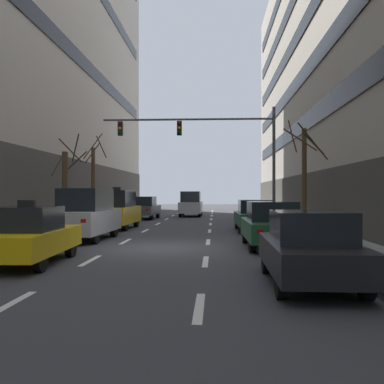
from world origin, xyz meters
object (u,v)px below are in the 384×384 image
(street_tree_3, at_px, (93,181))
(car_driving_2, at_px, (191,204))
(car_parked_0, at_px, (310,249))
(traffic_signal_0, at_px, (214,142))
(car_driving_0, at_px, (144,208))
(car_parked_1, at_px, (271,225))
(taxi_driving_4, at_px, (117,210))
(street_tree_1, at_px, (65,186))
(car_parked_2, at_px, (254,216))
(taxi_driving_3, at_px, (28,236))
(car_driving_1, at_px, (86,214))
(street_tree_2, at_px, (304,175))

(street_tree_3, bearing_deg, car_driving_2, 52.43)
(car_parked_0, height_order, traffic_signal_0, traffic_signal_0)
(car_driving_0, xyz_separation_m, car_parked_1, (7.33, -16.84, -0.02))
(car_parked_1, height_order, street_tree_3, street_tree_3)
(car_driving_0, bearing_deg, car_parked_1, -66.47)
(taxi_driving_4, bearing_deg, car_parked_1, -46.74)
(car_parked_0, xyz_separation_m, street_tree_1, (-10.03, 13.72, 1.53))
(car_parked_2, distance_m, traffic_signal_0, 5.78)
(car_parked_2, xyz_separation_m, traffic_signal_0, (-2.04, 3.43, 4.19))
(taxi_driving_3, distance_m, car_parked_0, 7.51)
(car_driving_0, xyz_separation_m, traffic_signal_0, (5.29, -6.71, 4.15))
(car_parked_1, bearing_deg, car_driving_1, 163.78)
(street_tree_2, bearing_deg, traffic_signal_0, 128.56)
(taxi_driving_4, distance_m, street_tree_2, 10.10)
(car_driving_2, height_order, car_parked_2, car_driving_2)
(street_tree_2, xyz_separation_m, street_tree_3, (-12.20, 7.96, -0.06))
(street_tree_1, relative_size, street_tree_3, 0.85)
(car_parked_1, distance_m, street_tree_1, 12.54)
(traffic_signal_0, bearing_deg, car_driving_2, 100.54)
(taxi_driving_3, xyz_separation_m, traffic_signal_0, (5.09, 14.10, 4.19))
(taxi_driving_3, xyz_separation_m, street_tree_1, (-2.90, 11.35, 1.52))
(car_parked_1, relative_size, car_parked_2, 1.03)
(car_driving_0, height_order, street_tree_1, street_tree_1)
(car_driving_1, relative_size, street_tree_2, 0.85)
(car_driving_2, relative_size, car_parked_1, 0.97)
(car_parked_1, bearing_deg, street_tree_1, 143.71)
(car_parked_2, bearing_deg, car_parked_0, -90.01)
(car_parked_0, relative_size, street_tree_1, 0.85)
(car_parked_2, xyz_separation_m, street_tree_2, (2.15, -1.82, 2.01))
(car_driving_1, height_order, taxi_driving_3, car_driving_1)
(street_tree_2, bearing_deg, street_tree_3, 146.88)
(car_driving_0, xyz_separation_m, street_tree_1, (-2.71, -9.47, 1.47))
(street_tree_3, bearing_deg, taxi_driving_4, -61.75)
(street_tree_2, bearing_deg, car_parked_2, 139.71)
(taxi_driving_3, distance_m, car_parked_1, 8.17)
(car_parked_0, distance_m, car_parked_1, 6.35)
(traffic_signal_0, xyz_separation_m, street_tree_2, (4.19, -5.25, -2.17))
(taxi_driving_3, height_order, car_parked_0, taxi_driving_3)
(taxi_driving_3, xyz_separation_m, car_parked_0, (7.13, -2.37, -0.01))
(street_tree_3, bearing_deg, car_parked_0, -62.35)
(traffic_signal_0, bearing_deg, street_tree_3, 161.35)
(car_parked_2, xyz_separation_m, street_tree_3, (-10.05, 6.14, 1.95))
(car_driving_2, xyz_separation_m, car_parked_0, (4.00, -27.03, -0.26))
(car_parked_0, bearing_deg, taxi_driving_4, 117.43)
(car_driving_0, height_order, car_parked_2, car_driving_0)
(car_driving_1, xyz_separation_m, car_driving_2, (3.34, 18.55, -0.03))
(car_driving_0, relative_size, car_parked_1, 1.03)
(car_driving_1, relative_size, car_parked_1, 1.01)
(car_driving_0, bearing_deg, car_driving_2, 49.18)
(car_driving_2, height_order, car_parked_0, car_driving_2)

